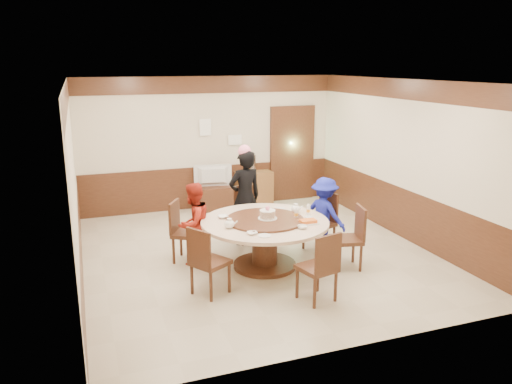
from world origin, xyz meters
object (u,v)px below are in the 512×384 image
object	(u,v)px
person_blue	(324,214)
thermos	(252,163)
television	(213,176)
birthday_cake	(268,214)
person_standing	(245,197)
side_cabinet	(254,188)
tv_stand	(214,198)
shrimp_platter	(308,222)
person_red	(194,224)
banquet_table	(265,234)

from	to	relation	value
person_blue	thermos	world-z (taller)	person_blue
person_blue	television	size ratio (longest dim) A/B	1.54
birthday_cake	thermos	xyz separation A→B (m)	(0.92, 3.34, 0.09)
person_standing	side_cabinet	bearing A→B (deg)	-121.51
person_blue	thermos	bearing A→B (deg)	-21.34
birthday_cake	tv_stand	distance (m)	3.36
shrimp_platter	thermos	distance (m)	3.71
person_red	side_cabinet	world-z (taller)	person_red
shrimp_platter	side_cabinet	bearing A→B (deg)	83.17
banquet_table	tv_stand	world-z (taller)	banquet_table
birthday_cake	side_cabinet	size ratio (longest dim) A/B	0.36
person_standing	birthday_cake	bearing A→B (deg)	80.88
shrimp_platter	side_cabinet	xyz separation A→B (m)	(0.44, 3.69, -0.40)
tv_stand	birthday_cake	bearing A→B (deg)	-90.48
person_standing	side_cabinet	xyz separation A→B (m)	(0.94, 2.22, -0.45)
banquet_table	side_cabinet	bearing A→B (deg)	73.42
banquet_table	birthday_cake	size ratio (longest dim) A/B	6.65
banquet_table	thermos	xyz separation A→B (m)	(0.96, 3.33, 0.41)
side_cabinet	thermos	distance (m)	0.57
birthday_cake	tv_stand	world-z (taller)	birthday_cake
person_red	side_cabinet	distance (m)	3.45
banquet_table	thermos	bearing A→B (deg)	73.90
tv_stand	thermos	xyz separation A→B (m)	(0.89, 0.03, 0.69)
television	side_cabinet	size ratio (longest dim) A/B	1.01
television	tv_stand	bearing A→B (deg)	-0.00
birthday_cake	person_red	bearing A→B (deg)	152.66
banquet_table	shrimp_platter	distance (m)	0.70
banquet_table	birthday_cake	distance (m)	0.32
person_red	birthday_cake	world-z (taller)	person_red
thermos	side_cabinet	bearing A→B (deg)	0.00
side_cabinet	thermos	xyz separation A→B (m)	(-0.03, 0.00, 0.56)
tv_stand	thermos	world-z (taller)	thermos
birthday_cake	television	size ratio (longest dim) A/B	0.36
tv_stand	television	bearing A→B (deg)	0.00
person_standing	person_blue	bearing A→B (deg)	138.84
person_standing	birthday_cake	world-z (taller)	person_standing
shrimp_platter	tv_stand	distance (m)	3.73
person_standing	person_blue	size ratio (longest dim) A/B	1.33
person_blue	birthday_cake	size ratio (longest dim) A/B	4.25
banquet_table	person_blue	distance (m)	1.26
person_standing	tv_stand	xyz separation A→B (m)	(0.02, 2.19, -0.57)
person_red	thermos	xyz separation A→B (m)	(1.95, 2.81, 0.29)
person_blue	birthday_cake	world-z (taller)	person_blue
person_red	tv_stand	bearing A→B (deg)	-148.26
banquet_table	birthday_cake	xyz separation A→B (m)	(0.04, -0.01, 0.31)
person_blue	person_standing	bearing A→B (deg)	31.35
thermos	tv_stand	bearing A→B (deg)	-178.08
person_red	thermos	world-z (taller)	person_red
person_blue	thermos	size ratio (longest dim) A/B	3.27
banquet_table	birthday_cake	bearing A→B (deg)	-9.38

